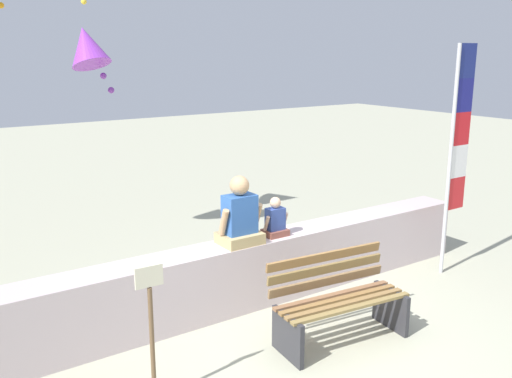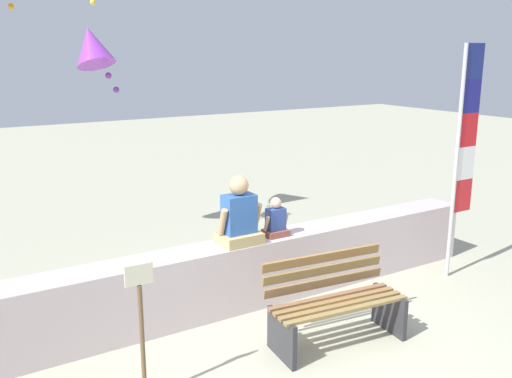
# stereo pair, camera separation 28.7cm
# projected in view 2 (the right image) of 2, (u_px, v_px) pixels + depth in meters

# --- Properties ---
(ground_plane) EXTENTS (40.00, 40.00, 0.00)m
(ground_plane) POSITION_uv_depth(u_px,v_px,m) (316.00, 344.00, 5.75)
(ground_plane) COLOR #A8A88F
(seawall_ledge) EXTENTS (6.50, 0.46, 0.80)m
(seawall_ledge) POSITION_uv_depth(u_px,v_px,m) (256.00, 270.00, 6.64)
(seawall_ledge) COLOR #C2B0B2
(seawall_ledge) RESTS_ON ground
(park_bench) EXTENTS (1.48, 0.75, 0.88)m
(park_bench) POSITION_uv_depth(u_px,v_px,m) (334.00, 304.00, 5.73)
(park_bench) COLOR olive
(park_bench) RESTS_ON ground
(person_adult) EXTENTS (0.52, 0.38, 0.79)m
(person_adult) POSITION_uv_depth(u_px,v_px,m) (239.00, 217.00, 6.32)
(person_adult) COLOR tan
(person_adult) RESTS_ON seawall_ledge
(person_child) EXTENTS (0.31, 0.23, 0.47)m
(person_child) POSITION_uv_depth(u_px,v_px,m) (276.00, 221.00, 6.61)
(person_child) COLOR brown
(person_child) RESTS_ON seawall_ledge
(flag_banner) EXTENTS (0.37, 0.05, 3.03)m
(flag_banner) POSITION_uv_depth(u_px,v_px,m) (463.00, 144.00, 7.14)
(flag_banner) COLOR #B7B7BC
(flag_banner) RESTS_ON ground
(kite_purple) EXTENTS (0.64, 0.71, 0.88)m
(kite_purple) POSITION_uv_depth(u_px,v_px,m) (92.00, 46.00, 6.79)
(kite_purple) COLOR purple
(sign_post) EXTENTS (0.24, 0.04, 1.24)m
(sign_post) POSITION_uv_depth(u_px,v_px,m) (141.00, 321.00, 4.67)
(sign_post) COLOR brown
(sign_post) RESTS_ON ground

